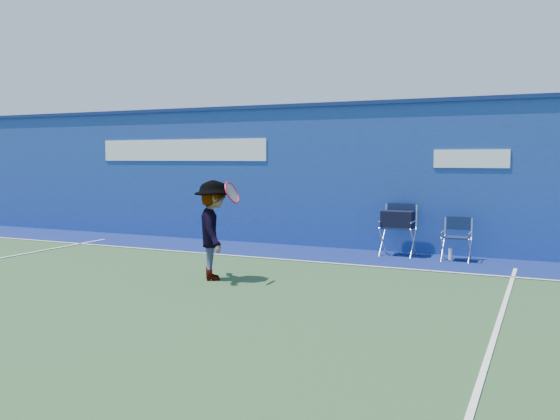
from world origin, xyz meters
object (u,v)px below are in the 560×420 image
at_px(directors_chair_right, 456,247).
at_px(water_bottle, 450,254).
at_px(tennis_player, 214,230).
at_px(directors_chair_left, 398,234).

height_order(directors_chair_right, water_bottle, directors_chair_right).
xyz_separation_m(water_bottle, tennis_player, (-3.13, -3.35, 0.67)).
distance_m(directors_chair_right, tennis_player, 4.67).
xyz_separation_m(directors_chair_right, water_bottle, (-0.11, 0.04, -0.14)).
bearing_deg(water_bottle, directors_chair_right, -20.43).
bearing_deg(water_bottle, directors_chair_left, 173.93).
relative_size(directors_chair_left, directors_chair_right, 1.25).
bearing_deg(directors_chair_right, tennis_player, -134.42).
distance_m(directors_chair_right, water_bottle, 0.19).
relative_size(directors_chair_right, tennis_player, 0.52).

